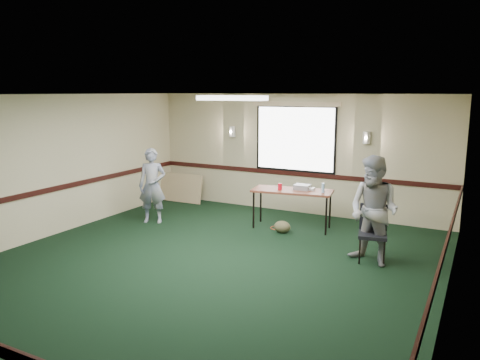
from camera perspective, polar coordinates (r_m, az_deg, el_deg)
The scene contains 13 objects.
ground at distance 7.55m, azimuth -4.68°, elevation -10.64°, with size 8.00×8.00×0.00m, color black.
room_shell at distance 8.97m, azimuth 2.46°, elevation 3.25°, with size 8.00×8.02×8.00m.
folding_table at distance 9.49m, azimuth 6.38°, elevation -1.54°, with size 1.67×0.87×0.80m.
projector at distance 9.52m, azimuth 7.59°, elevation -0.86°, with size 0.31×0.26×0.10m, color gray.
game_console at distance 9.51m, azimuth 8.53°, elevation -1.06°, with size 0.18×0.15×0.05m, color silver.
red_cup at distance 9.45m, azimuth 4.89°, elevation -0.82°, with size 0.08×0.08×0.13m, color red.
water_bottle at distance 9.27m, azimuth 10.09°, elevation -0.97°, with size 0.06×0.06×0.19m, color #8AB9E1.
duffel_bag at distance 9.30m, azimuth 5.17°, elevation -5.72°, with size 0.34×0.25×0.24m, color #484529.
cable_coil at distance 9.62m, azimuth 4.57°, elevation -5.84°, with size 0.29×0.29×0.01m, color red.
folded_table at distance 11.94m, azimuth -7.63°, elevation -0.91°, with size 1.39×0.06×0.72m, color tan.
conference_chair at distance 8.03m, azimuth 15.90°, elevation -5.66°, with size 0.53×0.55×0.92m.
person_left at distance 10.03m, azimuth -10.64°, elevation -0.69°, with size 0.58×0.38×1.58m, color #404E8D.
person_right at distance 7.75m, azimuth 16.01°, elevation -3.63°, with size 0.86×0.67×1.76m, color #7F95C7.
Camera 1 is at (3.80, -5.92, 2.75)m, focal length 35.00 mm.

